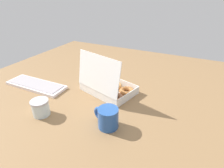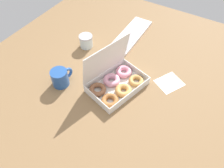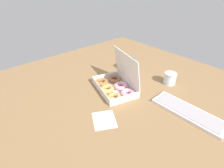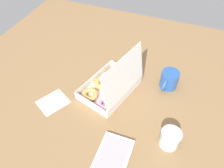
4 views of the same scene
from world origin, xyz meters
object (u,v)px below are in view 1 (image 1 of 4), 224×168
(donut_box, at_px, (108,87))
(keyboard, at_px, (36,85))
(coffee_mug, at_px, (107,117))
(glass_jar, at_px, (41,108))

(donut_box, relative_size, keyboard, 0.86)
(coffee_mug, height_order, glass_jar, coffee_mug)
(coffee_mug, xyz_separation_m, glass_jar, (0.35, 0.07, -0.01))
(donut_box, bearing_deg, keyboard, 17.51)
(keyboard, bearing_deg, coffee_mug, 167.66)
(donut_box, bearing_deg, coffee_mug, 117.35)
(keyboard, distance_m, coffee_mug, 0.62)
(glass_jar, bearing_deg, keyboard, -38.16)
(donut_box, height_order, coffee_mug, donut_box)
(keyboard, distance_m, glass_jar, 0.33)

